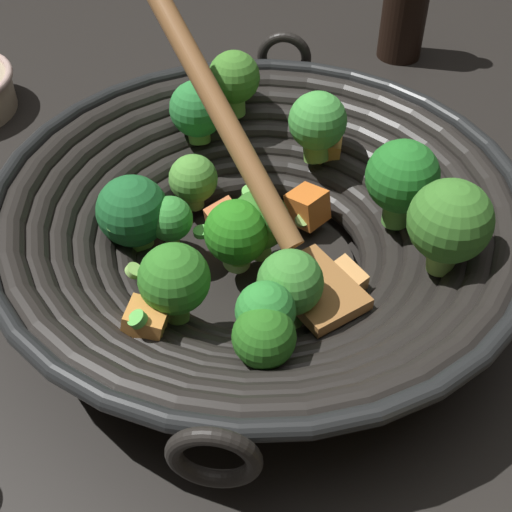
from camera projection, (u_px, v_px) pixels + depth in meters
name	position (u px, v px, depth m)	size (l,w,h in m)	color
ground_plane	(259.00, 272.00, 0.59)	(4.00, 4.00, 0.00)	black
wok	(260.00, 221.00, 0.55)	(0.42, 0.42, 0.21)	black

